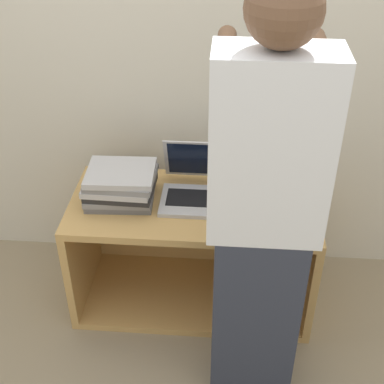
{
  "coord_description": "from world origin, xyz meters",
  "views": [
    {
      "loc": [
        0.15,
        -1.73,
        2.07
      ],
      "look_at": [
        0.0,
        0.2,
        0.72
      ],
      "focal_mm": 50.0,
      "sensor_mm": 36.0,
      "label": 1
    }
  ],
  "objects_px": {
    "laptop_open": "(194,187)",
    "laptop_stack_left": "(120,185)",
    "person": "(264,221)",
    "laptop_stack_right": "(267,193)"
  },
  "relations": [
    {
      "from": "laptop_open",
      "to": "laptop_stack_left",
      "type": "xyz_separation_m",
      "value": [
        -0.34,
        -0.06,
        0.03
      ]
    },
    {
      "from": "laptop_open",
      "to": "person",
      "type": "relative_size",
      "value": 0.2
    },
    {
      "from": "laptop_stack_left",
      "to": "laptop_stack_right",
      "type": "distance_m",
      "value": 0.68
    },
    {
      "from": "laptop_open",
      "to": "person",
      "type": "height_order",
      "value": "person"
    },
    {
      "from": "person",
      "to": "laptop_stack_left",
      "type": "bearing_deg",
      "value": 142.54
    },
    {
      "from": "laptop_open",
      "to": "person",
      "type": "xyz_separation_m",
      "value": [
        0.29,
        -0.54,
        0.23
      ]
    },
    {
      "from": "laptop_open",
      "to": "laptop_stack_right",
      "type": "xyz_separation_m",
      "value": [
        0.34,
        -0.05,
        0.02
      ]
    },
    {
      "from": "laptop_stack_left",
      "to": "person",
      "type": "xyz_separation_m",
      "value": [
        0.63,
        -0.48,
        0.2
      ]
    },
    {
      "from": "laptop_open",
      "to": "laptop_stack_left",
      "type": "bearing_deg",
      "value": -170.19
    },
    {
      "from": "laptop_stack_right",
      "to": "person",
      "type": "xyz_separation_m",
      "value": [
        -0.05,
        -0.48,
        0.22
      ]
    }
  ]
}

